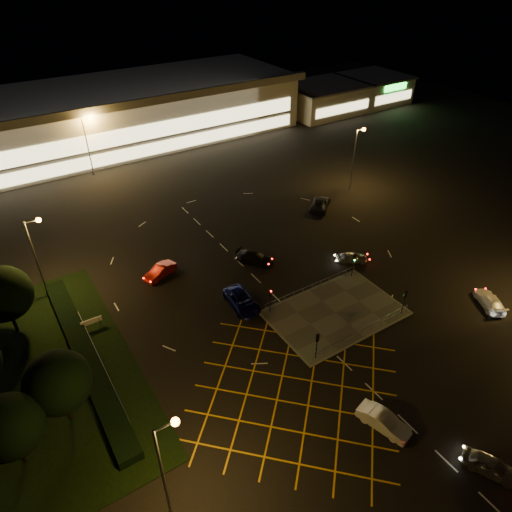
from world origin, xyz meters
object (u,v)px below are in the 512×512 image
signal_nw (270,296)px  car_approach_white (490,301)px  car_near_silver (491,466)px  car_circ_red (160,271)px  car_east_grey (320,203)px  car_far_dkgrey (255,258)px  car_queue_white (384,421)px  car_left_blue (242,301)px  signal_se (405,297)px  signal_sw (317,341)px  car_right_silver (352,257)px  signal_ne (354,261)px

signal_nw → car_approach_white: bearing=-29.9°
car_near_silver → car_circ_red: size_ratio=0.96×
car_near_silver → car_east_grey: (15.69, 39.88, 0.02)m
car_far_dkgrey → car_east_grey: 17.46m
car_queue_white → car_left_blue: car_left_blue is taller
car_east_grey → signal_se: bearing=122.1°
signal_sw → car_circ_red: bearing=-69.9°
car_right_silver → car_east_grey: bearing=7.6°
car_left_blue → car_circ_red: car_left_blue is taller
signal_sw → signal_nw: same height
car_circ_red → car_near_silver: bearing=-3.6°
car_left_blue → car_queue_white: bearing=-79.5°
signal_nw → signal_ne: same height
car_circ_red → car_east_grey: 27.50m
signal_se → car_far_dkgrey: bearing=-63.7°
signal_ne → signal_se: bearing=-90.0°
car_queue_white → car_circ_red: 30.64m
car_left_blue → car_approach_white: bearing=-27.8°
car_queue_white → car_approach_white: size_ratio=0.97×
signal_ne → car_left_blue: (-14.07, 2.55, -1.59)m
signal_se → signal_ne: bearing=-90.0°
signal_se → car_near_silver: signal_se is taller
car_near_silver → signal_sw: bearing=79.1°
signal_nw → signal_se: bearing=-33.6°
signal_se → car_left_blue: bearing=-36.8°
signal_se → car_left_blue: (-14.07, 10.53, -1.59)m
car_far_dkgrey → car_circ_red: (-11.23, 3.79, 0.01)m
signal_ne → signal_nw: bearing=180.0°
car_left_blue → car_approach_white: 27.71m
signal_se → signal_nw: bearing=-33.6°
car_circ_red → car_approach_white: (28.92, -24.93, -0.03)m
signal_nw → car_near_silver: 24.66m
car_left_blue → car_circ_red: size_ratio=1.28×
car_queue_white → car_east_grey: (19.78, 32.63, -0.02)m
signal_nw → car_left_blue: bearing=129.1°
signal_sw → car_far_dkgrey: size_ratio=0.65×
signal_se → car_near_silver: 18.18m
signal_ne → car_circ_red: (-19.57, 12.67, -1.65)m
car_far_dkgrey → signal_se: bearing=-99.5°
signal_ne → car_approach_white: (9.35, -12.26, -1.68)m
car_circ_red → car_east_grey: (27.34, 2.94, 0.02)m
car_far_dkgrey → car_right_silver: car_far_dkgrey is taller
signal_se → car_circ_red: (-19.57, 20.66, -1.65)m
signal_sw → car_near_silver: (4.08, -16.28, -1.65)m
signal_ne → car_far_dkgrey: size_ratio=0.65×
car_queue_white → car_far_dkgrey: car_queue_white is taller
car_queue_white → car_left_blue: 19.67m
car_right_silver → car_circ_red: bearing=95.2°
car_east_grey → car_approach_white: 27.92m
signal_nw → car_near_silver: (4.08, -24.26, -1.65)m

